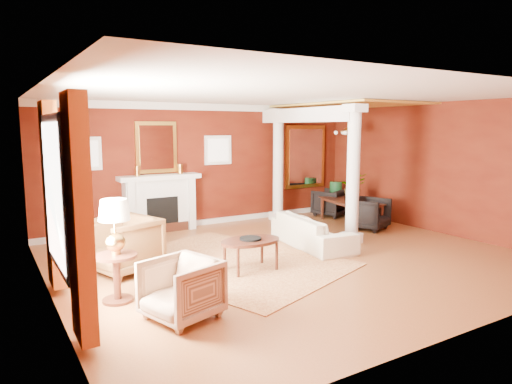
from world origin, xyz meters
TOP-DOWN VIEW (x-y plane):
  - ground at (0.00, 0.00)m, footprint 8.00×8.00m
  - room_shell at (0.00, 0.00)m, footprint 8.04×7.04m
  - fireplace at (-1.30, 3.32)m, footprint 1.85×0.42m
  - overmantel_mirror at (-1.30, 3.45)m, footprint 0.95×0.07m
  - flank_window_left at (-2.85, 3.46)m, footprint 0.70×0.07m
  - flank_window_right at (0.25, 3.46)m, footprint 0.70×0.07m
  - left_window at (-3.89, -0.60)m, footprint 0.21×2.55m
  - column_front at (1.70, 0.30)m, footprint 0.36×0.36m
  - column_back at (1.70, 3.00)m, footprint 0.36×0.36m
  - header_beam at (1.70, 1.90)m, footprint 0.30×3.20m
  - amber_ceiling at (2.85, 1.75)m, footprint 2.30×3.40m
  - dining_mirror at (2.90, 3.45)m, footprint 1.30×0.07m
  - chandelier at (2.90, 1.80)m, footprint 0.60×0.62m
  - crown_trim at (0.00, 3.46)m, footprint 8.00×0.08m
  - base_trim at (0.00, 3.46)m, footprint 8.00×0.08m
  - rug at (-1.11, 0.32)m, footprint 3.97×4.54m
  - sofa at (0.83, 0.49)m, footprint 0.86×2.13m
  - armchair_leopard at (-2.83, 0.76)m, footprint 1.16×1.20m
  - armchair_stripe at (-2.72, -1.44)m, footprint 0.96×0.99m
  - coffee_table at (-1.02, -0.23)m, footprint 1.04×1.04m
  - coffee_book at (-1.02, -0.19)m, footprint 0.17×0.10m
  - side_table at (-3.25, -0.46)m, footprint 0.56×0.56m
  - dining_table at (3.00, 1.69)m, footprint 0.89×1.73m
  - dining_chair_near at (2.89, 1.00)m, footprint 0.99×0.97m
  - dining_chair_far at (3.19, 2.72)m, footprint 0.96×0.93m
  - green_urn at (3.50, 2.86)m, footprint 0.38×0.38m
  - potted_plant at (3.00, 1.67)m, footprint 0.62×0.69m

SIDE VIEW (x-z plane):
  - ground at x=0.00m, z-range 0.00..0.00m
  - rug at x=-1.11m, z-range 0.00..0.02m
  - base_trim at x=0.00m, z-range 0.00..0.12m
  - green_urn at x=3.50m, z-range -0.10..0.81m
  - dining_chair_far at x=3.19m, z-range 0.00..0.78m
  - dining_chair_near at x=2.89m, z-range 0.00..0.81m
  - sofa at x=0.83m, z-range 0.00..0.81m
  - armchair_stripe at x=-2.72m, z-range 0.00..0.82m
  - dining_table at x=3.00m, z-range 0.00..0.92m
  - coffee_table at x=-1.02m, z-range 0.21..0.74m
  - armchair_leopard at x=-2.83m, z-range 0.00..0.99m
  - fireplace at x=-1.30m, z-range 0.00..1.29m
  - coffee_book at x=-1.02m, z-range 0.52..0.77m
  - side_table at x=-3.25m, z-range 0.23..1.64m
  - potted_plant at x=3.00m, z-range 0.92..1.44m
  - left_window at x=-3.89m, z-range 0.12..2.72m
  - column_front at x=1.70m, z-range 0.03..2.83m
  - column_back at x=1.70m, z-range 0.03..2.83m
  - dining_mirror at x=2.90m, z-range 0.70..2.40m
  - flank_window_left at x=-2.85m, z-range 1.45..2.15m
  - flank_window_right at x=0.25m, z-range 1.45..2.15m
  - overmantel_mirror at x=-1.30m, z-range 1.33..2.47m
  - room_shell at x=0.00m, z-range 0.56..3.48m
  - chandelier at x=2.90m, z-range 1.87..2.62m
  - header_beam at x=1.70m, z-range 2.46..2.78m
  - crown_trim at x=0.00m, z-range 2.74..2.90m
  - amber_ceiling at x=2.85m, z-range 2.85..2.89m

